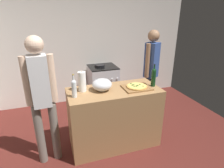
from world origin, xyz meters
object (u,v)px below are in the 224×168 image
at_px(mixing_bowl, 102,85).
at_px(wine_bottle_amber, 154,77).
at_px(wine_bottle_clear, 74,88).
at_px(pizza, 137,86).
at_px(person_in_red, 151,70).
at_px(person_in_stripes, 42,95).
at_px(stove, 103,85).
at_px(paper_towel_roll, 82,82).

bearing_deg(mixing_bowl, wine_bottle_amber, -6.45).
bearing_deg(wine_bottle_amber, wine_bottle_clear, -179.10).
bearing_deg(pizza, person_in_red, 46.30).
distance_m(mixing_bowl, person_in_red, 1.21).
bearing_deg(mixing_bowl, wine_bottle_clear, -165.33).
bearing_deg(pizza, wine_bottle_clear, -178.82).
distance_m(wine_bottle_clear, person_in_stripes, 0.40).
distance_m(stove, person_in_stripes, 1.98).
distance_m(pizza, paper_towel_roll, 0.80).
xyz_separation_m(wine_bottle_amber, stove, (-0.37, 1.47, -0.64)).
height_order(wine_bottle_clear, person_in_red, person_in_red).
height_order(pizza, paper_towel_roll, paper_towel_roll).
bearing_deg(wine_bottle_clear, pizza, 1.18).
bearing_deg(wine_bottle_clear, mixing_bowl, 14.67).
bearing_deg(stove, person_in_stripes, -129.41).
bearing_deg(stove, wine_bottle_clear, -118.41).
relative_size(wine_bottle_amber, wine_bottle_clear, 1.08).
distance_m(mixing_bowl, paper_towel_roll, 0.28).
bearing_deg(pizza, wine_bottle_amber, -0.05).
bearing_deg(person_in_red, wine_bottle_clear, -157.09).
distance_m(wine_bottle_amber, stove, 1.65).
bearing_deg(wine_bottle_clear, person_in_red, 22.91).
height_order(wine_bottle_amber, stove, wine_bottle_amber).
relative_size(mixing_bowl, paper_towel_roll, 0.99).
bearing_deg(paper_towel_roll, pizza, -11.17).
distance_m(mixing_bowl, wine_bottle_clear, 0.42).
xyz_separation_m(stove, person_in_red, (0.69, -0.86, 0.54)).
distance_m(pizza, wine_bottle_amber, 0.30).
xyz_separation_m(pizza, mixing_bowl, (-0.50, 0.09, 0.06)).
relative_size(pizza, person_in_red, 0.18).
relative_size(paper_towel_roll, stove, 0.31).
relative_size(wine_bottle_clear, person_in_red, 0.19).
xyz_separation_m(mixing_bowl, paper_towel_roll, (-0.27, 0.07, 0.05)).
distance_m(paper_towel_roll, wine_bottle_amber, 1.06).
xyz_separation_m(pizza, paper_towel_roll, (-0.77, 0.15, 0.11)).
relative_size(paper_towel_roll, wine_bottle_clear, 0.90).
distance_m(pizza, person_in_red, 0.85).
bearing_deg(mixing_bowl, paper_towel_roll, 166.33).
height_order(paper_towel_roll, stove, paper_towel_roll).
bearing_deg(wine_bottle_clear, stove, 61.59).
xyz_separation_m(paper_towel_roll, person_in_stripes, (-0.54, -0.15, -0.06)).
xyz_separation_m(mixing_bowl, person_in_red, (1.09, 0.53, -0.03)).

